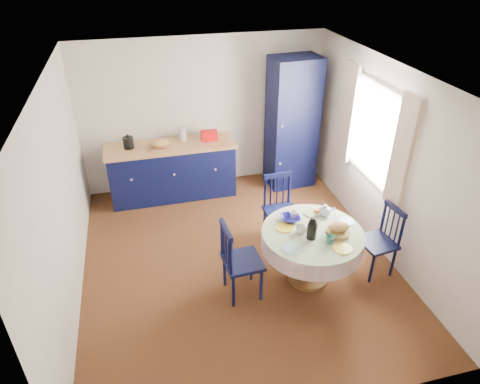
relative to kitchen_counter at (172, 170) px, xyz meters
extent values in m
plane|color=black|center=(0.62, -1.90, -0.47)|extent=(4.50, 4.50, 0.00)
plane|color=white|center=(0.62, -1.90, 2.03)|extent=(4.50, 4.50, 0.00)
cube|color=white|center=(0.62, 0.35, 0.78)|extent=(4.00, 0.02, 2.50)
cube|color=white|center=(-1.38, -1.90, 0.78)|extent=(0.02, 4.50, 2.50)
cube|color=white|center=(2.62, -1.90, 0.78)|extent=(0.02, 4.50, 2.50)
plane|color=white|center=(2.61, -1.60, 1.03)|extent=(0.00, 1.20, 1.20)
cube|color=silver|center=(2.54, -2.30, 1.08)|extent=(0.05, 0.34, 1.45)
cube|color=silver|center=(2.54, -0.90, 1.08)|extent=(0.05, 0.34, 1.45)
cube|color=black|center=(0.00, 0.00, -0.03)|extent=(2.00, 0.62, 0.88)
cube|color=tan|center=(0.00, 0.00, 0.43)|extent=(2.06, 0.66, 0.04)
cube|color=#A3080A|center=(0.64, 0.05, 0.53)|extent=(0.26, 0.14, 0.16)
cube|color=tan|center=(-0.17, -0.08, 0.46)|extent=(0.34, 0.24, 0.02)
ellipsoid|color=#C4804C|center=(-0.17, -0.08, 0.53)|extent=(0.31, 0.20, 0.13)
cylinder|color=silver|center=(0.22, 0.14, 0.56)|extent=(0.12, 0.12, 0.22)
cube|color=black|center=(2.02, -0.05, 0.62)|extent=(0.80, 0.60, 2.19)
cylinder|color=white|center=(1.72, -0.33, 0.73)|extent=(0.04, 0.02, 0.04)
cylinder|color=white|center=(1.72, -0.33, 0.07)|extent=(0.04, 0.02, 0.04)
cylinder|color=brown|center=(1.42, -2.48, -0.45)|extent=(0.50, 0.50, 0.05)
cylinder|color=brown|center=(1.42, -2.48, -0.11)|extent=(0.11, 0.11, 0.67)
cylinder|color=brown|center=(1.42, -2.48, 0.24)|extent=(1.16, 1.16, 0.03)
cylinder|color=white|center=(1.42, -2.48, 0.14)|extent=(1.22, 1.22, 0.22)
cylinder|color=white|center=(1.42, -2.48, 0.26)|extent=(1.22, 1.22, 0.01)
cylinder|color=#93CCCB|center=(1.06, -2.72, 0.27)|extent=(0.22, 0.22, 0.01)
cylinder|color=gold|center=(1.62, -2.86, 0.27)|extent=(0.22, 0.22, 0.01)
cylinder|color=navy|center=(1.88, -2.38, 0.27)|extent=(0.22, 0.22, 0.01)
cylinder|color=#89A76B|center=(1.56, -2.11, 0.27)|extent=(0.22, 0.22, 0.01)
cylinder|color=gold|center=(1.11, -2.32, 0.27)|extent=(0.22, 0.22, 0.01)
cylinder|color=olive|center=(1.69, -2.60, 0.29)|extent=(0.28, 0.28, 0.05)
ellipsoid|color=#C4804C|center=(1.69, -2.60, 0.37)|extent=(0.26, 0.16, 0.11)
cube|color=silver|center=(1.37, -2.38, 0.29)|extent=(0.10, 0.07, 0.04)
cylinder|color=black|center=(0.73, -2.68, -0.24)|extent=(0.04, 0.04, 0.47)
cylinder|color=black|center=(0.71, -2.31, -0.24)|extent=(0.04, 0.04, 0.47)
cylinder|color=black|center=(0.39, -2.70, -0.24)|extent=(0.04, 0.04, 0.47)
cylinder|color=black|center=(0.36, -2.34, -0.24)|extent=(0.04, 0.04, 0.47)
cube|color=black|center=(0.55, -2.51, 0.01)|extent=(0.46, 0.48, 0.04)
cylinder|color=black|center=(0.36, -2.71, 0.27)|extent=(0.04, 0.04, 0.52)
cylinder|color=black|center=(0.34, -2.34, 0.27)|extent=(0.04, 0.04, 0.52)
cube|color=black|center=(0.35, -2.52, 0.51)|extent=(0.07, 0.41, 0.07)
cylinder|color=black|center=(0.36, -2.62, 0.25)|extent=(0.02, 0.02, 0.43)
cylinder|color=black|center=(0.35, -2.52, 0.25)|extent=(0.02, 0.02, 0.43)
cylinder|color=black|center=(0.35, -2.42, 0.25)|extent=(0.02, 0.02, 0.43)
cylinder|color=black|center=(1.16, -1.79, -0.25)|extent=(0.04, 0.04, 0.45)
cylinder|color=black|center=(1.51, -1.77, -0.25)|extent=(0.04, 0.04, 0.45)
cylinder|color=black|center=(1.15, -1.45, -0.25)|extent=(0.04, 0.04, 0.45)
cylinder|color=black|center=(1.50, -1.44, -0.25)|extent=(0.04, 0.04, 0.45)
cube|color=black|center=(1.33, -1.61, 0.00)|extent=(0.46, 0.44, 0.04)
cylinder|color=black|center=(1.14, -1.43, 0.25)|extent=(0.04, 0.04, 0.50)
cylinder|color=black|center=(1.50, -1.42, 0.25)|extent=(0.04, 0.04, 0.50)
cube|color=black|center=(1.32, -1.42, 0.48)|extent=(0.40, 0.06, 0.06)
cylinder|color=black|center=(1.23, -1.43, 0.23)|extent=(0.02, 0.02, 0.42)
cylinder|color=black|center=(1.32, -1.42, 0.23)|extent=(0.02, 0.02, 0.42)
cylinder|color=black|center=(1.42, -1.42, 0.23)|extent=(0.02, 0.02, 0.42)
cylinder|color=black|center=(2.11, -2.38, -0.26)|extent=(0.04, 0.04, 0.43)
cylinder|color=black|center=(2.15, -2.72, -0.26)|extent=(0.04, 0.04, 0.43)
cylinder|color=black|center=(2.43, -2.34, -0.26)|extent=(0.04, 0.04, 0.43)
cylinder|color=black|center=(2.47, -2.68, -0.26)|extent=(0.04, 0.04, 0.43)
cube|color=black|center=(2.29, -2.53, -0.02)|extent=(0.46, 0.47, 0.04)
cylinder|color=black|center=(2.45, -2.34, 0.22)|extent=(0.04, 0.04, 0.48)
cylinder|color=black|center=(2.49, -2.68, 0.22)|extent=(0.04, 0.04, 0.48)
cube|color=black|center=(2.47, -2.51, 0.44)|extent=(0.09, 0.38, 0.06)
cylinder|color=black|center=(2.46, -2.42, 0.20)|extent=(0.02, 0.02, 0.40)
cylinder|color=black|center=(2.47, -2.51, 0.20)|extent=(0.02, 0.02, 0.40)
cylinder|color=black|center=(2.48, -2.60, 0.20)|extent=(0.02, 0.02, 0.40)
imported|color=silver|center=(1.27, -2.46, 0.31)|extent=(0.12, 0.12, 0.10)
imported|color=#36766A|center=(1.52, -2.73, 0.32)|extent=(0.11, 0.11, 0.10)
imported|color=black|center=(1.69, -2.19, 0.32)|extent=(0.13, 0.13, 0.10)
imported|color=silver|center=(1.29, -2.14, 0.31)|extent=(0.10, 0.10, 0.09)
imported|color=navy|center=(1.24, -2.19, 0.30)|extent=(0.24, 0.24, 0.06)
camera|label=1|loc=(-0.43, -6.26, 3.32)|focal=32.00mm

